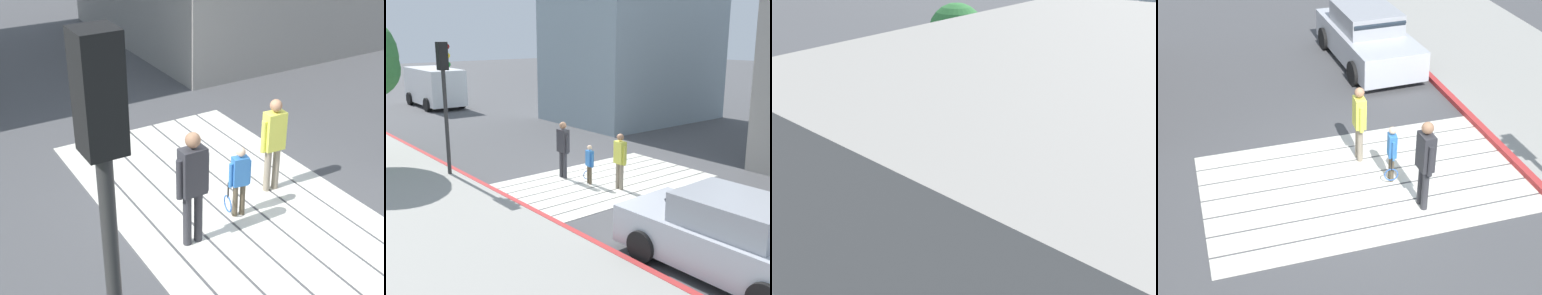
# 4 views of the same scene
# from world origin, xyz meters

# --- Properties ---
(ground_plane) EXTENTS (120.00, 120.00, 0.00)m
(ground_plane) POSITION_xyz_m (0.00, 0.00, 0.00)
(ground_plane) COLOR #4C4C4F
(crosswalk_stripes) EXTENTS (6.40, 3.80, 0.01)m
(crosswalk_stripes) POSITION_xyz_m (0.00, -0.00, 0.01)
(crosswalk_stripes) COLOR silver
(crosswalk_stripes) RESTS_ON ground
(traffic_light_corner) EXTENTS (0.39, 0.28, 4.24)m
(traffic_light_corner) POSITION_xyz_m (-3.58, 3.39, 3.04)
(traffic_light_corner) COLOR #2D2D2D
(traffic_light_corner) RESTS_ON ground
(pedestrian_adult_lead) EXTENTS (0.23, 0.49, 1.68)m
(pedestrian_adult_lead) POSITION_xyz_m (-0.17, -0.86, 0.98)
(pedestrian_adult_lead) COLOR gray
(pedestrian_adult_lead) RESTS_ON ground
(pedestrian_adult_trailing) EXTENTS (0.24, 0.53, 1.82)m
(pedestrian_adult_trailing) POSITION_xyz_m (-0.80, 1.06, 1.06)
(pedestrian_adult_trailing) COLOR #333338
(pedestrian_adult_trailing) RESTS_ON ground
(pedestrian_child_with_racket) EXTENTS (0.30, 0.39, 1.22)m
(pedestrian_child_with_racket) POSITION_xyz_m (-0.55, 0.08, 0.68)
(pedestrian_child_with_racket) COLOR brown
(pedestrian_child_with_racket) RESTS_ON ground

